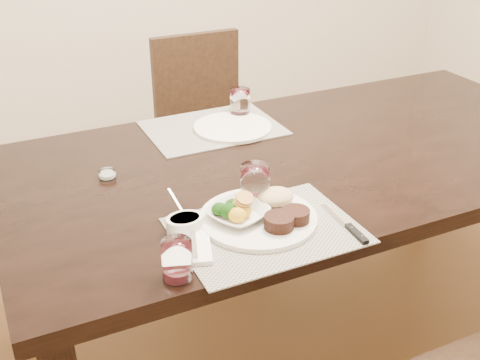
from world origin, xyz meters
name	(u,v)px	position (x,y,z in m)	size (l,w,h in m)	color
ground_plane	(303,329)	(0.00, 0.00, 0.00)	(4.50, 4.50, 0.00)	#4B3018
dining_table	(313,175)	(0.00, 0.00, 0.67)	(2.00, 1.00, 0.75)	black
chair_far	(206,123)	(0.00, 0.93, 0.50)	(0.42, 0.42, 0.90)	black
placemat_near	(266,230)	(-0.36, -0.35, 0.75)	(0.46, 0.34, 0.00)	gray
placemat_far	(213,128)	(-0.22, 0.32, 0.75)	(0.46, 0.34, 0.00)	gray
dinner_plate	(264,214)	(-0.34, -0.31, 0.77)	(0.31, 0.31, 0.06)	silver
napkin_fork	(191,244)	(-0.56, -0.34, 0.76)	(0.14, 0.19, 0.02)	white
steak_knife	(351,229)	(-0.17, -0.45, 0.76)	(0.02, 0.21, 0.01)	white
cracker_bowl	(238,214)	(-0.41, -0.28, 0.77)	(0.20, 0.20, 0.07)	silver
sauce_ramekin	(185,223)	(-0.55, -0.27, 0.78)	(0.10, 0.14, 0.08)	silver
wine_glass_near	(255,186)	(-0.32, -0.21, 0.80)	(0.08, 0.08, 0.11)	white
far_plate	(233,127)	(-0.16, 0.28, 0.76)	(0.27, 0.27, 0.01)	silver
wine_glass_far	(240,104)	(-0.08, 0.39, 0.80)	(0.07, 0.07, 0.10)	white
wine_glass_side	(177,262)	(-0.63, -0.44, 0.79)	(0.07, 0.07, 0.10)	white
salt_cellar	(107,174)	(-0.65, 0.11, 0.76)	(0.05, 0.05, 0.02)	white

